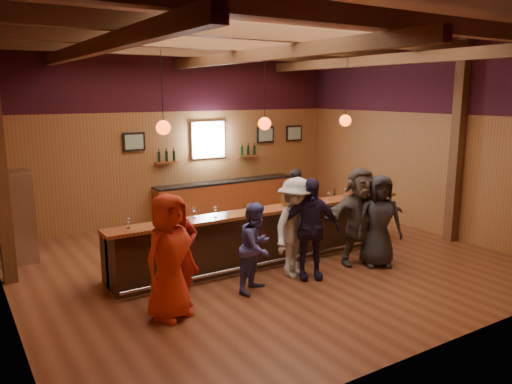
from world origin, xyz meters
TOP-DOWN VIEW (x-y plane):
  - room at (0.00, 0.06)m, footprint 9.04×9.00m
  - bar_counter at (0.02, 0.15)m, footprint 6.30×1.07m
  - back_bar_cabinet at (1.20, 3.72)m, footprint 4.00×0.52m
  - window at (0.80, 3.95)m, footprint 0.95×0.09m
  - framed_pictures at (1.67, 3.94)m, footprint 5.35×0.05m
  - wine_shelves at (0.80, 3.88)m, footprint 3.00×0.18m
  - pendant_lights at (0.00, 0.00)m, footprint 4.24×0.24m
  - stainless_fridge at (-4.10, 2.60)m, footprint 0.70×0.70m
  - customer_orange at (-2.50, -1.33)m, footprint 1.07×0.89m
  - customer_redvest at (-2.24, -1.04)m, footprint 0.64×0.42m
  - customer_denim at (-0.89, -1.13)m, footprint 0.92×0.85m
  - customer_white at (0.07, -0.93)m, footprint 1.34×1.07m
  - customer_navy at (0.21, -1.15)m, footprint 1.15×0.86m
  - customer_brown at (1.50, -1.03)m, footprint 1.82×0.79m
  - customer_dark at (1.74, -1.33)m, footprint 1.03×0.90m
  - bartender at (1.68, 1.29)m, footprint 0.63×0.48m
  - ice_bucket at (0.45, -0.14)m, footprint 0.24×0.24m
  - bottle_a at (0.49, -0.12)m, footprint 0.07×0.07m
  - bottle_b at (1.07, -0.12)m, footprint 0.08×0.08m
  - glass_a at (-2.71, -0.12)m, footprint 0.08×0.08m
  - glass_b at (-1.83, -0.14)m, footprint 0.07×0.07m
  - glass_c at (-1.52, -0.09)m, footprint 0.09×0.09m
  - glass_d at (-1.17, -0.21)m, footprint 0.08×0.08m
  - glass_e at (-0.28, -0.21)m, footprint 0.07×0.07m
  - glass_f at (0.74, -0.26)m, footprint 0.08×0.08m
  - glass_g at (1.48, -0.16)m, footprint 0.07×0.07m
  - glass_h at (1.96, -0.12)m, footprint 0.08×0.08m

SIDE VIEW (x-z plane):
  - back_bar_cabinet at x=1.20m, z-range 0.00..0.95m
  - bar_counter at x=0.02m, z-range -0.03..1.08m
  - customer_denim at x=-0.89m, z-range 0.00..1.51m
  - bartender at x=1.68m, z-range 0.00..1.55m
  - customer_redvest at x=-2.24m, z-range 0.00..1.74m
  - customer_dark at x=1.74m, z-range 0.00..1.77m
  - stainless_fridge at x=-4.10m, z-range 0.00..1.80m
  - customer_white at x=0.07m, z-range 0.00..1.81m
  - customer_navy at x=0.21m, z-range 0.00..1.82m
  - customer_orange at x=-2.50m, z-range 0.00..1.87m
  - customer_brown at x=1.50m, z-range 0.00..1.90m
  - glass_b at x=-1.83m, z-range 1.14..1.30m
  - glass_g at x=1.48m, z-range 1.15..1.31m
  - glass_e at x=-0.28m, z-range 1.15..1.31m
  - glass_a at x=-2.71m, z-range 1.15..1.32m
  - glass_f at x=0.74m, z-range 1.15..1.32m
  - ice_bucket at x=0.45m, z-range 1.11..1.38m
  - bottle_a at x=0.49m, z-range 1.07..1.41m
  - glass_h at x=1.96m, z-range 1.15..1.34m
  - glass_d at x=-1.17m, z-range 1.15..1.34m
  - glass_c at x=-1.52m, z-range 1.15..1.35m
  - bottle_b at x=1.07m, z-range 1.07..1.45m
  - wine_shelves at x=0.80m, z-range 1.47..1.77m
  - window at x=0.80m, z-range 1.57..2.52m
  - framed_pictures at x=1.67m, z-range 1.88..2.33m
  - pendant_lights at x=0.00m, z-range 2.02..3.39m
  - room at x=0.00m, z-range 0.95..5.47m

